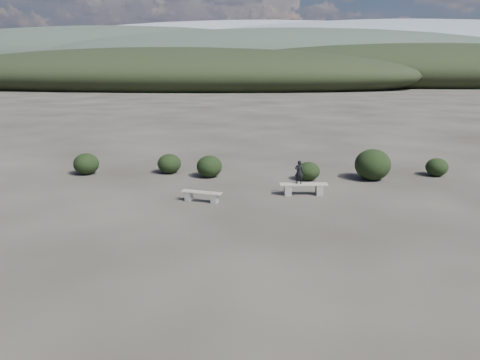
# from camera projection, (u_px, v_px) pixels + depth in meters

# --- Properties ---
(ground) EXTENTS (1200.00, 1200.00, 0.00)m
(ground) POSITION_uv_depth(u_px,v_px,m) (251.00, 245.00, 13.70)
(ground) COLOR #2B2721
(ground) RESTS_ON ground
(bench_left) EXTENTS (1.65, 0.69, 0.40)m
(bench_left) POSITION_uv_depth(u_px,v_px,m) (202.00, 196.00, 17.98)
(bench_left) COLOR slate
(bench_left) RESTS_ON ground
(bench_right) EXTENTS (1.95, 0.61, 0.48)m
(bench_right) POSITION_uv_depth(u_px,v_px,m) (304.00, 188.00, 18.90)
(bench_right) COLOR slate
(bench_right) RESTS_ON ground
(seated_person) EXTENTS (0.39, 0.30, 0.96)m
(seated_person) POSITION_uv_depth(u_px,v_px,m) (299.00, 172.00, 18.73)
(seated_person) COLOR black
(seated_person) RESTS_ON bench_right
(shrub_a) EXTENTS (1.15, 1.15, 0.94)m
(shrub_a) POSITION_uv_depth(u_px,v_px,m) (169.00, 164.00, 22.68)
(shrub_a) COLOR black
(shrub_a) RESTS_ON ground
(shrub_b) EXTENTS (1.19, 1.19, 1.02)m
(shrub_b) POSITION_uv_depth(u_px,v_px,m) (209.00, 166.00, 21.87)
(shrub_b) COLOR black
(shrub_b) RESTS_ON ground
(shrub_c) EXTENTS (1.05, 1.05, 0.84)m
(shrub_c) POSITION_uv_depth(u_px,v_px,m) (308.00, 171.00, 21.32)
(shrub_c) COLOR black
(shrub_c) RESTS_ON ground
(shrub_d) EXTENTS (1.62, 1.62, 1.42)m
(shrub_d) POSITION_uv_depth(u_px,v_px,m) (373.00, 165.00, 21.32)
(shrub_d) COLOR black
(shrub_d) RESTS_ON ground
(shrub_e) EXTENTS (1.03, 1.03, 0.86)m
(shrub_e) POSITION_uv_depth(u_px,v_px,m) (437.00, 167.00, 22.10)
(shrub_e) COLOR black
(shrub_e) RESTS_ON ground
(shrub_f) EXTENTS (1.20, 1.20, 1.02)m
(shrub_f) POSITION_uv_depth(u_px,v_px,m) (86.00, 164.00, 22.44)
(shrub_f) COLOR black
(shrub_f) RESTS_ON ground
(mountain_ridges) EXTENTS (500.00, 400.00, 56.00)m
(mountain_ridges) POSITION_uv_depth(u_px,v_px,m) (272.00, 56.00, 339.44)
(mountain_ridges) COLOR black
(mountain_ridges) RESTS_ON ground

